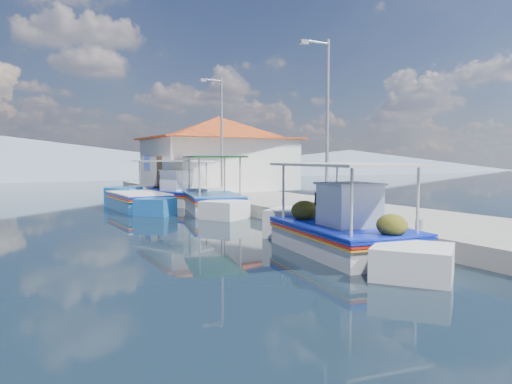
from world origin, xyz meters
name	(u,v)px	position (x,y,z in m)	size (l,w,h in m)	color
ground	(235,245)	(0.00, 0.00, 0.00)	(160.00, 160.00, 0.00)	black
quay	(295,206)	(5.90, 6.00, 0.25)	(5.00, 44.00, 0.50)	#9E9C94
bollards	(262,201)	(3.80, 5.25, 0.65)	(0.20, 17.20, 0.30)	#A5A8AD
main_caique	(340,234)	(1.88, -2.23, 0.48)	(2.85, 7.50, 2.49)	white
caique_green_canopy	(212,202)	(2.73, 7.93, 0.41)	(3.29, 7.15, 2.75)	white
caique_blue_hull	(138,203)	(0.00, 10.19, 0.33)	(2.17, 6.81, 1.21)	#1C60AB
caique_far	(173,195)	(2.30, 12.07, 0.47)	(3.87, 6.66, 2.52)	white
harbor_building	(218,152)	(6.20, 15.00, 2.78)	(10.49, 10.49, 4.40)	silver
lamp_post_near	(325,116)	(4.51, 2.00, 3.85)	(1.21, 0.14, 6.00)	#A5A8AD
lamp_post_far	(220,130)	(4.51, 11.00, 3.85)	(1.21, 0.14, 6.00)	#A5A8AD
mountain_ridge	(98,161)	(6.54, 56.00, 2.04)	(171.40, 96.00, 5.50)	gray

